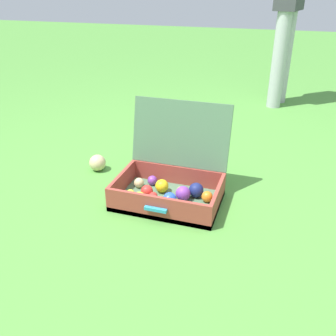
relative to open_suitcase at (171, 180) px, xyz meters
name	(u,v)px	position (x,y,z in m)	size (l,w,h in m)	color
ground_plane	(181,209)	(0.08, -0.09, -0.10)	(16.00, 16.00, 0.00)	#4C8C38
open_suitcase	(171,180)	(0.00, 0.00, 0.00)	(0.53, 0.46, 0.47)	#4C7051
stray_ball_on_grass	(98,163)	(-0.51, 0.17, -0.05)	(0.10, 0.10, 0.10)	#D1B784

